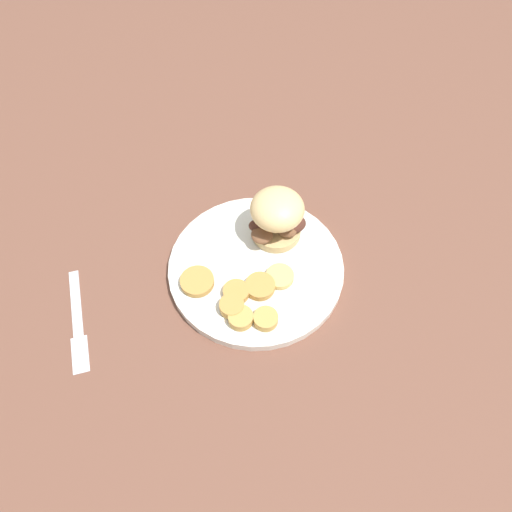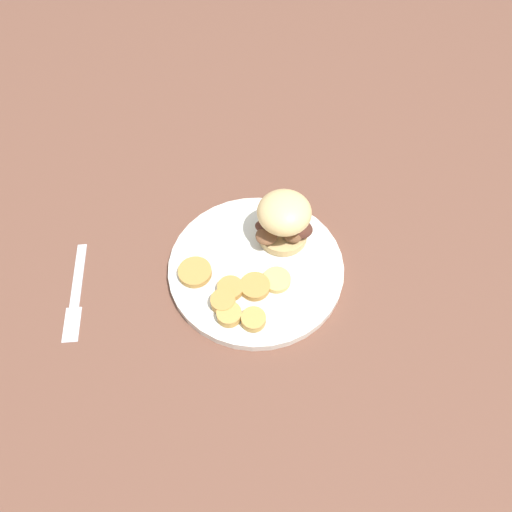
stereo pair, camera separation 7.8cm
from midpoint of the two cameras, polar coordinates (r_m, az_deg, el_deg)
The scene contains 11 objects.
ground_plane at distance 0.81m, azimuth -2.73°, elevation -1.86°, with size 4.00×4.00×0.00m, color brown.
dinner_plate at distance 0.81m, azimuth -2.76°, elevation -1.50°, with size 0.28×0.28×0.02m.
sandwich at distance 0.79m, azimuth -0.30°, elevation 4.39°, with size 0.10×0.09×0.09m.
potato_round_0 at distance 0.78m, azimuth -0.09°, elevation -2.56°, with size 0.04×0.04×0.01m, color #DBB766.
potato_round_1 at distance 0.74m, azimuth -1.56°, elevation -7.38°, with size 0.04×0.04×0.01m, color tan.
potato_round_2 at distance 0.75m, azimuth -4.77°, elevation -7.30°, with size 0.04×0.04×0.01m, color tan.
potato_round_3 at distance 0.77m, azimuth -2.44°, elevation -3.69°, with size 0.05×0.05×0.01m, color #BC8942.
potato_round_4 at distance 0.79m, azimuth -9.57°, elevation -3.10°, with size 0.05×0.05×0.01m, color #BC8942.
potato_round_5 at distance 0.75m, azimuth -5.74°, elevation -5.97°, with size 0.04×0.04×0.02m, color #BC8942.
potato_round_6 at distance 0.77m, azimuth -5.19°, elevation -4.33°, with size 0.04×0.04×0.01m, color #BC8942.
fork at distance 0.83m, azimuth -22.33°, elevation -7.11°, with size 0.04×0.18×0.00m.
Camera 1 is at (0.06, 0.43, 0.69)m, focal length 35.00 mm.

